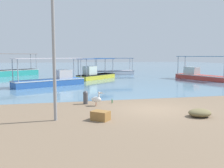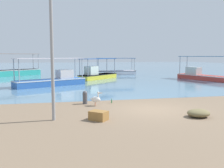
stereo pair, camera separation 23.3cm
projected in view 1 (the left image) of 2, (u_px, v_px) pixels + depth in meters
name	position (u px, v px, depth m)	size (l,w,h in m)	color
ground	(152.00, 109.00, 13.00)	(120.00, 120.00, 0.00)	#7D664E
harbor_water	(76.00, 67.00, 59.50)	(110.00, 90.00, 0.00)	#5A839E
fishing_boat_far_left	(95.00, 74.00, 29.50)	(5.19, 5.01, 2.43)	gold
fishing_boat_outer	(15.00, 71.00, 34.62)	(6.19, 5.25, 3.04)	teal
fishing_boat_far_right	(114.00, 71.00, 37.11)	(5.92, 1.82, 2.41)	white
fishing_boat_near_left	(200.00, 75.00, 28.92)	(3.62, 7.08, 2.71)	#BC3A32
fishing_boat_near_right	(51.00, 80.00, 23.00)	(6.63, 4.38, 2.54)	#2E61B0
pelican	(97.00, 99.00, 13.82)	(0.73, 0.54, 0.80)	#E0997A
lamp_post	(53.00, 37.00, 10.35)	(0.28, 0.28, 6.33)	gray
mooring_bollard	(86.00, 97.00, 14.36)	(0.28, 0.28, 0.76)	#47474C
net_pile	(200.00, 113.00, 11.37)	(1.05, 0.90, 0.36)	olive
cargo_crate	(101.00, 116.00, 10.76)	(0.74, 0.53, 0.40)	olive
glass_bottle	(112.00, 101.00, 14.66)	(0.07, 0.07, 0.27)	#3F7F4C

